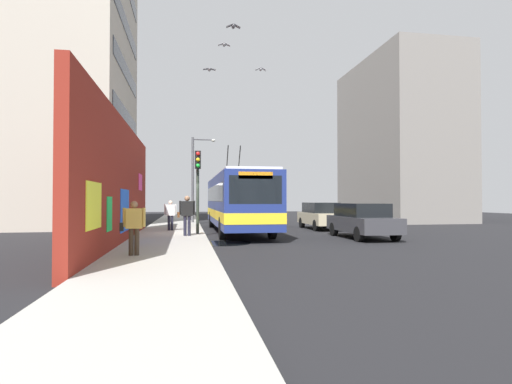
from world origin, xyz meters
TOP-DOWN VIEW (x-y plane):
  - ground_plane at (0.00, 0.00)m, footprint 80.00×80.00m
  - sidewalk_slab at (0.00, 1.60)m, footprint 48.00×3.20m
  - graffiti_wall at (-3.35, 3.35)m, footprint 15.31×0.32m
  - building_far_left at (10.06, 9.20)m, footprint 12.49×8.19m
  - building_far_right at (12.42, -17.00)m, footprint 11.93×6.42m
  - city_bus at (2.02, -1.80)m, footprint 12.24×2.51m
  - parked_car_dark_gray at (-2.32, -7.00)m, footprint 4.41×1.85m
  - parked_car_champagne at (3.43, -7.00)m, footprint 4.29×1.75m
  - pedestrian_midblock at (1.94, 1.69)m, footprint 0.22×0.64m
  - pedestrian_at_curb at (-1.40, 0.85)m, footprint 0.24×0.78m
  - pedestrian_near_wall at (-7.60, 2.36)m, footprint 0.22×0.71m
  - traffic_light at (-0.42, 0.35)m, footprint 0.49×0.28m
  - street_lamp at (9.52, 0.25)m, footprint 0.44×1.70m
  - flying_pigeons at (-2.00, -1.12)m, footprint 4.23×3.10m
  - curbside_puddle at (-3.38, -0.60)m, footprint 2.20×2.20m

SIDE VIEW (x-z plane):
  - ground_plane at x=0.00m, z-range 0.00..0.00m
  - curbside_puddle at x=-3.38m, z-range 0.00..0.00m
  - sidewalk_slab at x=0.00m, z-range 0.00..0.15m
  - parked_car_champagne at x=3.43m, z-range 0.04..1.62m
  - parked_car_dark_gray at x=-2.32m, z-range 0.04..1.62m
  - pedestrian_near_wall at x=-7.60m, z-range 0.27..1.83m
  - pedestrian_midblock at x=1.94m, z-range 0.27..1.83m
  - pedestrian_at_curb at x=-1.40m, z-range 0.32..2.09m
  - city_bus at x=2.02m, z-range -0.71..4.14m
  - graffiti_wall at x=-3.35m, z-range -0.01..4.77m
  - traffic_light at x=-0.42m, z-range 0.84..4.76m
  - street_lamp at x=9.52m, z-range 0.63..6.69m
  - building_far_right at x=12.42m, z-range 0.00..13.56m
  - flying_pigeons at x=-2.00m, z-range 7.47..8.89m
  - building_far_left at x=10.06m, z-range 0.00..21.70m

